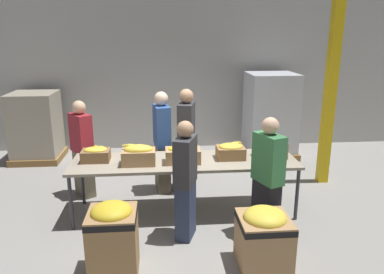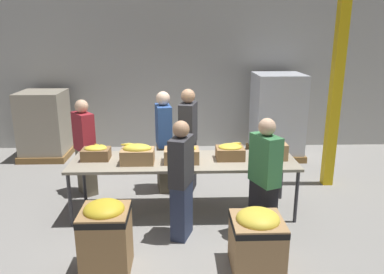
{
  "view_description": "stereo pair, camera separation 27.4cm",
  "coord_description": "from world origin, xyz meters",
  "px_view_note": "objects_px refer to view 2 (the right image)",
  "views": [
    {
      "loc": [
        -0.33,
        -5.07,
        2.58
      ],
      "look_at": [
        0.13,
        0.26,
        1.07
      ],
      "focal_mm": 35.0,
      "sensor_mm": 36.0,
      "label": 1
    },
    {
      "loc": [
        -0.06,
        -5.09,
        2.58
      ],
      "look_at": [
        0.13,
        0.26,
        1.07
      ],
      "focal_mm": 35.0,
      "sensor_mm": 36.0,
      "label": 2
    }
  ],
  "objects_px": {
    "donation_bin_0": "(106,235)",
    "banana_box_2": "(182,153)",
    "support_pillar": "(338,69)",
    "banana_box_4": "(271,148)",
    "volunteer_2": "(85,148)",
    "pallet_stack_1": "(277,116)",
    "volunteer_3": "(264,180)",
    "sorting_table": "(184,163)",
    "banana_box_3": "(230,151)",
    "banana_box_0": "(96,152)",
    "volunteer_0": "(188,141)",
    "volunteer_1": "(181,181)",
    "volunteer_4": "(164,142)",
    "pallet_stack_0": "(44,125)",
    "donation_bin_1": "(257,238)",
    "banana_box_1": "(137,154)"
  },
  "relations": [
    {
      "from": "donation_bin_0",
      "to": "banana_box_2",
      "type": "bearing_deg",
      "value": 57.66
    },
    {
      "from": "support_pillar",
      "to": "banana_box_4",
      "type": "bearing_deg",
      "value": -143.5
    },
    {
      "from": "volunteer_2",
      "to": "pallet_stack_1",
      "type": "xyz_separation_m",
      "value": [
        3.58,
        1.83,
        0.09
      ]
    },
    {
      "from": "banana_box_2",
      "to": "donation_bin_0",
      "type": "height_order",
      "value": "banana_box_2"
    },
    {
      "from": "volunteer_3",
      "to": "donation_bin_0",
      "type": "distance_m",
      "value": 2.01
    },
    {
      "from": "sorting_table",
      "to": "pallet_stack_1",
      "type": "bearing_deg",
      "value": 51.9
    },
    {
      "from": "banana_box_3",
      "to": "donation_bin_0",
      "type": "xyz_separation_m",
      "value": [
        -1.54,
        -1.44,
        -0.47
      ]
    },
    {
      "from": "banana_box_2",
      "to": "volunteer_3",
      "type": "xyz_separation_m",
      "value": [
        1.03,
        -0.68,
        -0.14
      ]
    },
    {
      "from": "banana_box_0",
      "to": "volunteer_3",
      "type": "distance_m",
      "value": 2.41
    },
    {
      "from": "volunteer_0",
      "to": "volunteer_1",
      "type": "xyz_separation_m",
      "value": [
        -0.12,
        -1.53,
        -0.08
      ]
    },
    {
      "from": "banana_box_2",
      "to": "volunteer_2",
      "type": "relative_size",
      "value": 0.31
    },
    {
      "from": "banana_box_2",
      "to": "volunteer_4",
      "type": "height_order",
      "value": "volunteer_4"
    },
    {
      "from": "banana_box_0",
      "to": "volunteer_3",
      "type": "height_order",
      "value": "volunteer_3"
    },
    {
      "from": "banana_box_0",
      "to": "banana_box_4",
      "type": "bearing_deg",
      "value": -0.88
    },
    {
      "from": "pallet_stack_1",
      "to": "sorting_table",
      "type": "bearing_deg",
      "value": -128.1
    },
    {
      "from": "pallet_stack_0",
      "to": "banana_box_2",
      "type": "bearing_deg",
      "value": -43.38
    },
    {
      "from": "banana_box_0",
      "to": "donation_bin_1",
      "type": "relative_size",
      "value": 0.56
    },
    {
      "from": "donation_bin_0",
      "to": "volunteer_3",
      "type": "bearing_deg",
      "value": 19.16
    },
    {
      "from": "volunteer_4",
      "to": "pallet_stack_0",
      "type": "distance_m",
      "value": 3.14
    },
    {
      "from": "pallet_stack_0",
      "to": "donation_bin_1",
      "type": "bearing_deg",
      "value": -47.59
    },
    {
      "from": "donation_bin_1",
      "to": "support_pillar",
      "type": "distance_m",
      "value": 3.36
    },
    {
      "from": "volunteer_3",
      "to": "donation_bin_0",
      "type": "bearing_deg",
      "value": 86.97
    },
    {
      "from": "sorting_table",
      "to": "donation_bin_1",
      "type": "distance_m",
      "value": 1.67
    },
    {
      "from": "volunteer_0",
      "to": "pallet_stack_1",
      "type": "xyz_separation_m",
      "value": [
        1.91,
        1.73,
        0.02
      ]
    },
    {
      "from": "sorting_table",
      "to": "volunteer_4",
      "type": "bearing_deg",
      "value": 111.22
    },
    {
      "from": "support_pillar",
      "to": "volunteer_0",
      "type": "bearing_deg",
      "value": -176.58
    },
    {
      "from": "sorting_table",
      "to": "pallet_stack_0",
      "type": "height_order",
      "value": "pallet_stack_0"
    },
    {
      "from": "volunteer_1",
      "to": "pallet_stack_0",
      "type": "xyz_separation_m",
      "value": [
        -2.85,
        3.33,
        -0.08
      ]
    },
    {
      "from": "banana_box_4",
      "to": "pallet_stack_0",
      "type": "distance_m",
      "value": 4.9
    },
    {
      "from": "volunteer_0",
      "to": "support_pillar",
      "type": "bearing_deg",
      "value": 106.33
    },
    {
      "from": "banana_box_1",
      "to": "donation_bin_0",
      "type": "relative_size",
      "value": 0.56
    },
    {
      "from": "banana_box_1",
      "to": "donation_bin_0",
      "type": "bearing_deg",
      "value": -99.82
    },
    {
      "from": "sorting_table",
      "to": "donation_bin_1",
      "type": "bearing_deg",
      "value": -60.71
    },
    {
      "from": "donation_bin_0",
      "to": "support_pillar",
      "type": "xyz_separation_m",
      "value": [
        3.4,
        2.38,
        1.55
      ]
    },
    {
      "from": "banana_box_4",
      "to": "volunteer_1",
      "type": "relative_size",
      "value": 0.28
    },
    {
      "from": "volunteer_3",
      "to": "pallet_stack_1",
      "type": "xyz_separation_m",
      "value": [
        1.0,
        3.31,
        0.08
      ]
    },
    {
      "from": "volunteer_3",
      "to": "volunteer_4",
      "type": "height_order",
      "value": "volunteer_4"
    },
    {
      "from": "banana_box_4",
      "to": "support_pillar",
      "type": "xyz_separation_m",
      "value": [
        1.26,
        0.93,
        1.04
      ]
    },
    {
      "from": "volunteer_0",
      "to": "donation_bin_1",
      "type": "height_order",
      "value": "volunteer_0"
    },
    {
      "from": "banana_box_1",
      "to": "volunteer_1",
      "type": "height_order",
      "value": "volunteer_1"
    },
    {
      "from": "sorting_table",
      "to": "support_pillar",
      "type": "height_order",
      "value": "support_pillar"
    },
    {
      "from": "banana_box_0",
      "to": "volunteer_0",
      "type": "bearing_deg",
      "value": 29.01
    },
    {
      "from": "volunteer_1",
      "to": "pallet_stack_0",
      "type": "relative_size",
      "value": 1.1
    },
    {
      "from": "banana_box_4",
      "to": "volunteer_3",
      "type": "bearing_deg",
      "value": -108.63
    },
    {
      "from": "volunteer_4",
      "to": "donation_bin_1",
      "type": "height_order",
      "value": "volunteer_4"
    },
    {
      "from": "banana_box_1",
      "to": "pallet_stack_0",
      "type": "relative_size",
      "value": 0.33
    },
    {
      "from": "sorting_table",
      "to": "banana_box_3",
      "type": "bearing_deg",
      "value": 2.28
    },
    {
      "from": "donation_bin_0",
      "to": "banana_box_0",
      "type": "bearing_deg",
      "value": 104.6
    },
    {
      "from": "banana_box_3",
      "to": "sorting_table",
      "type": "bearing_deg",
      "value": -177.72
    },
    {
      "from": "banana_box_0",
      "to": "donation_bin_1",
      "type": "height_order",
      "value": "banana_box_0"
    }
  ]
}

